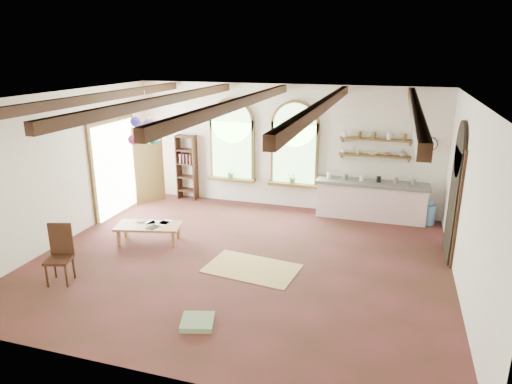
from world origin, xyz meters
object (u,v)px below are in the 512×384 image
at_px(balloon_cluster, 147,131).
at_px(kitchen_counter, 371,200).
at_px(side_chair, 60,266).
at_px(coffee_table, 149,227).

bearing_deg(balloon_cluster, kitchen_counter, 26.55).
height_order(kitchen_counter, side_chair, side_chair).
relative_size(kitchen_counter, side_chair, 2.51).
bearing_deg(side_chair, balloon_cluster, 81.31).
xyz_separation_m(kitchen_counter, side_chair, (-5.11, -4.98, -0.17)).
height_order(coffee_table, balloon_cluster, balloon_cluster).
xyz_separation_m(side_chair, balloon_cluster, (0.40, 2.62, 2.03)).
bearing_deg(balloon_cluster, coffee_table, -70.20).
distance_m(kitchen_counter, coffee_table, 5.37).
bearing_deg(coffee_table, side_chair, -106.48).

